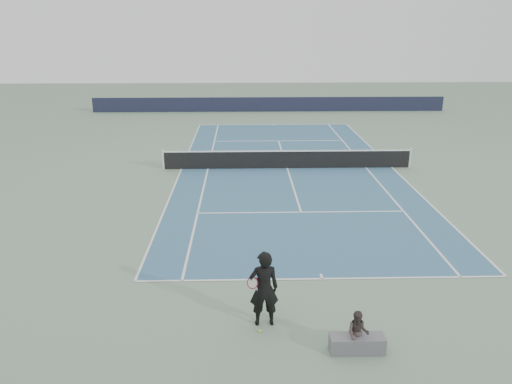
{
  "coord_description": "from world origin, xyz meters",
  "views": [
    {
      "loc": [
        -2.31,
        -24.89,
        7.12
      ],
      "look_at": [
        -1.82,
        -7.06,
        1.1
      ],
      "focal_mm": 35.0,
      "sensor_mm": 36.0,
      "label": 1
    }
  ],
  "objects_px": {
    "tennis_ball": "(260,331)",
    "tennis_player": "(264,288)",
    "spectator_bench": "(357,338)",
    "tennis_net": "(287,159)"
  },
  "relations": [
    {
      "from": "tennis_net",
      "to": "tennis_player",
      "type": "bearing_deg",
      "value": -97.33
    },
    {
      "from": "tennis_player",
      "to": "tennis_ball",
      "type": "relative_size",
      "value": 27.34
    },
    {
      "from": "spectator_bench",
      "to": "tennis_ball",
      "type": "bearing_deg",
      "value": 159.87
    },
    {
      "from": "tennis_player",
      "to": "tennis_ball",
      "type": "xyz_separation_m",
      "value": [
        -0.11,
        -0.38,
        -0.96
      ]
    },
    {
      "from": "tennis_player",
      "to": "spectator_bench",
      "type": "bearing_deg",
      "value": -29.54
    },
    {
      "from": "tennis_ball",
      "to": "spectator_bench",
      "type": "relative_size",
      "value": 0.06
    },
    {
      "from": "tennis_net",
      "to": "tennis_ball",
      "type": "distance_m",
      "value": 14.64
    },
    {
      "from": "tennis_ball",
      "to": "tennis_player",
      "type": "bearing_deg",
      "value": 74.13
    },
    {
      "from": "tennis_ball",
      "to": "spectator_bench",
      "type": "height_order",
      "value": "spectator_bench"
    },
    {
      "from": "tennis_player",
      "to": "tennis_ball",
      "type": "distance_m",
      "value": 1.03
    }
  ]
}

